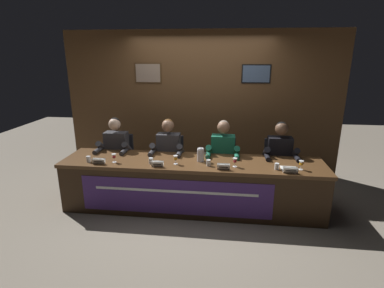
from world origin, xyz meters
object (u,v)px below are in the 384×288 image
document_stack_far_right (289,168)px  juice_glass_far_right (301,163)px  water_cup_far_right (277,167)px  nameplate_far_left (99,161)px  chair_far_left (121,162)px  nameplate_center_left (157,164)px  chair_far_right (276,169)px  water_cup_center_left (151,161)px  panelist_center_right (223,154)px  juice_glass_center_right (235,161)px  nameplate_far_right (291,170)px  panelist_center_left (168,152)px  water_cup_center_right (209,163)px  panelist_far_left (115,150)px  panelist_far_right (280,156)px  chair_center_right (222,166)px  water_pitcher_central (201,155)px  juice_glass_center_left (176,158)px  chair_center_left (170,164)px  water_cup_far_left (89,159)px  conference_table (191,178)px  nameplate_center_right (223,167)px  juice_glass_far_left (114,156)px

document_stack_far_right → juice_glass_far_right: bearing=-3.9°
water_cup_far_right → nameplate_far_left: bearing=-178.1°
chair_far_left → juice_glass_far_right: chair_far_left is taller
nameplate_center_left → chair_far_right: size_ratio=0.18×
water_cup_center_left → panelist_center_right: panelist_center_right is taller
juice_glass_far_right → juice_glass_center_right: bearing=179.7°
juice_glass_center_right → nameplate_far_right: size_ratio=0.67×
panelist_center_left → nameplate_far_right: size_ratio=6.62×
water_cup_center_right → water_cup_far_right: (0.90, -0.03, 0.00)m
document_stack_far_right → panelist_center_left: bearing=162.7°
panelist_far_left → water_cup_center_left: bearing=-37.7°
nameplate_far_right → juice_glass_center_right: bearing=168.4°
water_cup_center_right → panelist_far_right: (1.04, 0.55, -0.05)m
chair_center_right → water_pitcher_central: (-0.30, -0.58, 0.38)m
juice_glass_center_left → panelist_center_right: 0.84m
chair_far_right → chair_center_left: bearing=180.0°
water_cup_far_left → nameplate_far_right: water_cup_far_left is taller
juice_glass_center_left → chair_far_right: 1.71m
chair_center_left → water_cup_center_right: size_ratio=10.62×
panelist_center_right → panelist_far_right: size_ratio=1.00×
chair_far_left → chair_far_right: same height
water_cup_center_left → water_cup_center_right: size_ratio=1.00×
juice_glass_center_left → panelist_center_right: size_ratio=0.10×
nameplate_far_left → chair_center_left: size_ratio=0.20×
conference_table → water_cup_center_left: water_cup_center_left is taller
panelist_far_left → nameplate_far_left: (0.02, -0.66, 0.05)m
chair_far_right → panelist_center_left: bearing=-173.4°
water_cup_center_right → water_pitcher_central: water_pitcher_central is taller
nameplate_center_left → nameplate_center_right: same height
juice_glass_center_left → water_cup_center_left: 0.35m
panelist_far_left → water_cup_center_left: 0.93m
panelist_far_left → water_cup_far_right: 2.51m
juice_glass_center_right → juice_glass_center_left: bearing=179.5°
conference_table → juice_glass_center_left: juice_glass_center_left is taller
conference_table → nameplate_center_left: bearing=-158.3°
panelist_center_left → chair_far_right: size_ratio=1.36×
juice_glass_far_left → nameplate_far_right: 2.39m
panelist_center_right → document_stack_far_right: bearing=-31.6°
juice_glass_center_right → panelist_center_left: bearing=152.0°
document_stack_far_right → nameplate_far_left: bearing=-177.4°
conference_table → nameplate_center_right: 0.56m
chair_center_left → nameplate_center_right: size_ratio=5.31×
panelist_far_left → chair_center_left: 0.92m
water_cup_center_left → panelist_far_right: size_ratio=0.07×
nameplate_center_right → panelist_far_right: size_ratio=0.14×
juice_glass_center_right → water_cup_far_right: (0.55, -0.03, -0.05)m
juice_glass_center_left → water_pitcher_central: size_ratio=0.59×
nameplate_center_left → juice_glass_center_left: 0.27m
panelist_far_left → nameplate_center_left: (0.85, -0.67, 0.05)m
water_cup_far_left → panelist_center_right: size_ratio=0.07×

